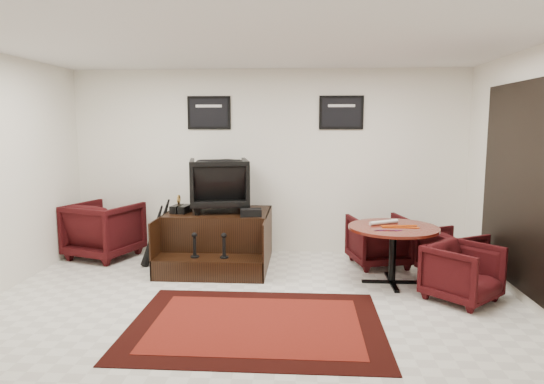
% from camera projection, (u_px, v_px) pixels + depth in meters
% --- Properties ---
extents(ground, '(6.00, 6.00, 0.00)m').
position_uv_depth(ground, '(251.00, 311.00, 5.15)').
color(ground, white).
rests_on(ground, ground).
extents(room_shell, '(6.02, 5.02, 2.81)m').
position_uv_depth(room_shell, '(291.00, 143.00, 5.00)').
color(room_shell, white).
rests_on(room_shell, ground).
extents(area_rug, '(2.49, 1.87, 0.01)m').
position_uv_depth(area_rug, '(256.00, 324.00, 4.80)').
color(area_rug, black).
rests_on(area_rug, ground).
extents(shine_podium, '(1.45, 1.49, 0.75)m').
position_uv_depth(shine_podium, '(218.00, 240.00, 6.88)').
color(shine_podium, black).
rests_on(shine_podium, ground).
extents(shine_chair, '(0.95, 0.91, 0.84)m').
position_uv_depth(shine_chair, '(219.00, 182.00, 6.92)').
color(shine_chair, black).
rests_on(shine_chair, shine_podium).
extents(shoes_pair, '(0.27, 0.31, 0.10)m').
position_uv_depth(shoes_pair, '(181.00, 209.00, 6.79)').
color(shoes_pair, black).
rests_on(shoes_pair, shine_podium).
extents(polish_kit, '(0.31, 0.23, 0.10)m').
position_uv_depth(polish_kit, '(251.00, 212.00, 6.53)').
color(polish_kit, black).
rests_on(polish_kit, shine_podium).
extents(umbrella_black, '(0.34, 0.13, 0.90)m').
position_uv_depth(umbrella_black, '(153.00, 235.00, 6.71)').
color(umbrella_black, black).
rests_on(umbrella_black, ground).
extents(umbrella_hooked, '(0.35, 0.13, 0.95)m').
position_uv_depth(umbrella_hooked, '(160.00, 229.00, 7.00)').
color(umbrella_hooked, black).
rests_on(umbrella_hooked, ground).
extents(armchair_side, '(1.12, 1.08, 0.92)m').
position_uv_depth(armchair_side, '(104.00, 227.00, 7.21)').
color(armchair_side, black).
rests_on(armchair_side, ground).
extents(meeting_table, '(1.11, 1.11, 0.72)m').
position_uv_depth(meeting_table, '(393.00, 234.00, 5.99)').
color(meeting_table, '#441209').
rests_on(meeting_table, ground).
extents(table_chair_back, '(0.89, 0.86, 0.78)m').
position_uv_depth(table_chair_back, '(379.00, 238.00, 6.81)').
color(table_chair_back, black).
rests_on(table_chair_back, ground).
extents(table_chair_window, '(0.85, 0.87, 0.67)m').
position_uv_depth(table_chair_window, '(452.00, 251.00, 6.32)').
color(table_chair_window, black).
rests_on(table_chair_window, ground).
extents(table_chair_corner, '(0.95, 0.94, 0.71)m').
position_uv_depth(table_chair_corner, '(463.00, 270.00, 5.42)').
color(table_chair_corner, black).
rests_on(table_chair_corner, ground).
extents(paper_roll, '(0.39, 0.25, 0.05)m').
position_uv_depth(paper_roll, '(384.00, 222.00, 6.11)').
color(paper_roll, silver).
rests_on(paper_roll, meeting_table).
extents(table_clutter, '(0.57, 0.33, 0.01)m').
position_uv_depth(table_clutter, '(398.00, 227.00, 5.91)').
color(table_clutter, '#D8550C').
rests_on(table_clutter, meeting_table).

